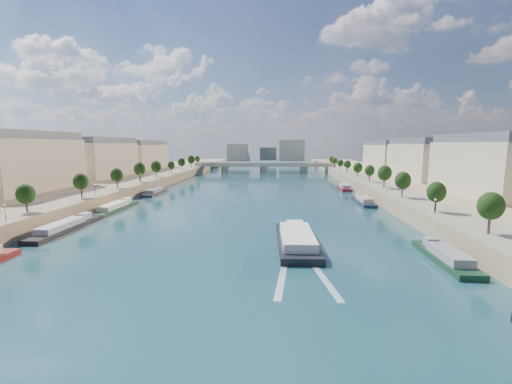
# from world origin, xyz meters

# --- Properties ---
(ground) EXTENTS (700.00, 700.00, 0.00)m
(ground) POSITION_xyz_m (0.00, 100.00, 0.00)
(ground) COLOR #0B2833
(ground) RESTS_ON ground
(quay_left) EXTENTS (44.00, 520.00, 5.00)m
(quay_left) POSITION_xyz_m (-72.00, 100.00, 2.50)
(quay_left) COLOR #9E8460
(quay_left) RESTS_ON ground
(quay_right) EXTENTS (44.00, 520.00, 5.00)m
(quay_right) POSITION_xyz_m (72.00, 100.00, 2.50)
(quay_right) COLOR #9E8460
(quay_right) RESTS_ON ground
(pave_left) EXTENTS (14.00, 520.00, 0.10)m
(pave_left) POSITION_xyz_m (-57.00, 100.00, 5.05)
(pave_left) COLOR gray
(pave_left) RESTS_ON quay_left
(pave_right) EXTENTS (14.00, 520.00, 0.10)m
(pave_right) POSITION_xyz_m (57.00, 100.00, 5.05)
(pave_right) COLOR gray
(pave_right) RESTS_ON quay_right
(trees_left) EXTENTS (4.80, 268.80, 8.26)m
(trees_left) POSITION_xyz_m (-55.00, 102.00, 10.48)
(trees_left) COLOR #382B1E
(trees_left) RESTS_ON ground
(trees_right) EXTENTS (4.80, 268.80, 8.26)m
(trees_right) POSITION_xyz_m (55.00, 110.00, 10.48)
(trees_right) COLOR #382B1E
(trees_right) RESTS_ON ground
(lamps_left) EXTENTS (0.36, 200.36, 4.28)m
(lamps_left) POSITION_xyz_m (-52.50, 90.00, 7.78)
(lamps_left) COLOR black
(lamps_left) RESTS_ON ground
(lamps_right) EXTENTS (0.36, 200.36, 4.28)m
(lamps_right) POSITION_xyz_m (52.50, 105.00, 7.78)
(lamps_right) COLOR black
(lamps_right) RESTS_ON ground
(buildings_left) EXTENTS (16.00, 226.00, 23.20)m
(buildings_left) POSITION_xyz_m (-85.00, 112.00, 16.45)
(buildings_left) COLOR #BDAC91
(buildings_left) RESTS_ON ground
(buildings_right) EXTENTS (16.00, 226.00, 23.20)m
(buildings_right) POSITION_xyz_m (85.00, 112.00, 16.45)
(buildings_right) COLOR #BDAC91
(buildings_right) RESTS_ON ground
(skyline) EXTENTS (79.00, 42.00, 22.00)m
(skyline) POSITION_xyz_m (3.19, 319.52, 14.66)
(skyline) COLOR #BDAC91
(skyline) RESTS_ON ground
(bridge) EXTENTS (112.00, 12.00, 8.15)m
(bridge) POSITION_xyz_m (0.00, 230.68, 5.08)
(bridge) COLOR #C1B79E
(bridge) RESTS_ON ground
(tour_barge) EXTENTS (9.78, 30.59, 4.11)m
(tour_barge) POSITION_xyz_m (16.29, 32.91, 1.19)
(tour_barge) COLOR black
(tour_barge) RESTS_ON ground
(wake) EXTENTS (10.76, 26.01, 0.04)m
(wake) POSITION_xyz_m (16.29, 16.38, 0.02)
(wake) COLOR silver
(wake) RESTS_ON ground
(moored_barges_left) EXTENTS (5.00, 151.41, 3.60)m
(moored_barges_left) POSITION_xyz_m (-45.50, 42.78, 0.84)
(moored_barges_left) COLOR #1A263A
(moored_barges_left) RESTS_ON ground
(moored_barges_right) EXTENTS (5.00, 162.41, 3.60)m
(moored_barges_right) POSITION_xyz_m (45.50, 55.46, 0.84)
(moored_barges_right) COLOR black
(moored_barges_right) RESTS_ON ground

